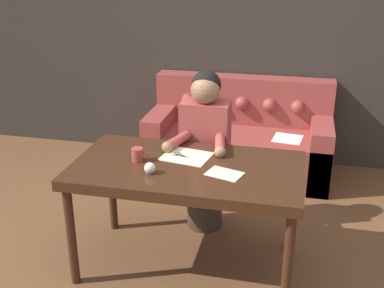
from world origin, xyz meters
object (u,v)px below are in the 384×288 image
couch (239,140)px  pin_cushion (150,168)px  scissors (182,156)px  person (205,151)px  mug (138,155)px  dining_table (187,176)px

couch → pin_cushion: size_ratio=24.46×
scissors → person: bearing=80.3°
mug → pin_cushion: mug is taller
dining_table → mug: (-0.33, -0.01, 0.12)m
dining_table → mug: mug is taller
pin_cushion → scissors: bearing=66.1°
person → dining_table: bearing=-90.7°
person → scissors: (-0.07, -0.42, 0.13)m
dining_table → pin_cushion: size_ratio=20.87×
dining_table → person: size_ratio=1.18×
mug → pin_cushion: bearing=-50.4°
person → mug: person is taller
person → scissors: bearing=-99.7°
dining_table → scissors: (-0.07, 0.13, 0.08)m
person → pin_cushion: (-0.21, -0.72, 0.16)m
dining_table → couch: size_ratio=0.85×
dining_table → mug: bearing=-178.7°
scissors → pin_cushion: size_ratio=3.16×
dining_table → couch: (0.13, 1.65, -0.37)m
pin_cushion → couch: bearing=79.8°
scissors → mug: (-0.27, -0.14, 0.04)m
mug → pin_cushion: (0.14, -0.16, -0.01)m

